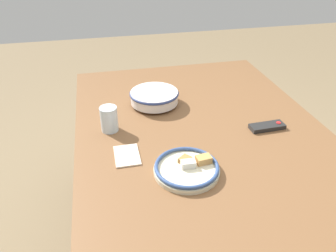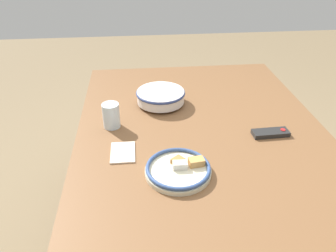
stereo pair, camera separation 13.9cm
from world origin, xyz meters
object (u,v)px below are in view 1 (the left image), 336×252
Objects in this scene: noodle_bowl at (154,97)px; tv_remote at (267,127)px; food_plate at (187,168)px; drinking_glass at (109,119)px.

noodle_bowl reaches higher than tv_remote.
noodle_bowl is 1.01× the size of food_plate.
drinking_glass is (-0.35, -0.25, 0.04)m from food_plate.
drinking_glass is (-0.14, -0.68, 0.05)m from tv_remote.
food_plate is at bearing -65.86° from tv_remote.
tv_remote is (-0.21, 0.42, -0.01)m from food_plate.
tv_remote is 0.69m from drinking_glass.
drinking_glass is at bearing -50.47° from noodle_bowl.
noodle_bowl is at bearing -128.71° from tv_remote.
food_plate is at bearing 36.30° from drinking_glass.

